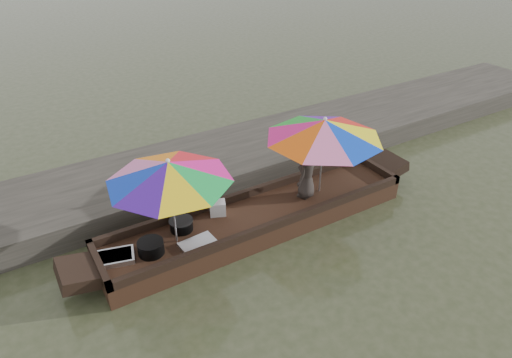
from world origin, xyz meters
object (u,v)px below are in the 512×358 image
tray_scallop (198,244)px  supply_bag (218,208)px  umbrella_stern (322,156)px  charcoal_grill (181,225)px  tray_crayfish (115,257)px  boat_hull (259,220)px  umbrella_bow (172,202)px  cooking_pot (151,247)px  vendor (307,172)px

tray_scallop → supply_bag: (0.68, 0.63, 0.10)m
umbrella_stern → charcoal_grill: bearing=175.0°
tray_crayfish → tray_scallop: bearing=-16.4°
tray_crayfish → umbrella_stern: 4.03m
charcoal_grill → umbrella_stern: bearing=-5.0°
boat_hull → umbrella_bow: (-1.59, 0.00, 0.95)m
umbrella_stern → cooking_pot: bearing=-178.8°
boat_hull → cooking_pot: cooking_pot is taller
cooking_pot → charcoal_grill: bearing=25.6°
boat_hull → cooking_pot: bearing=-178.1°
tray_crayfish → charcoal_grill: 1.21m
boat_hull → supply_bag: 0.80m
supply_bag → umbrella_stern: size_ratio=0.13×
boat_hull → vendor: (1.05, 0.00, 0.69)m
boat_hull → umbrella_bow: 1.85m
cooking_pot → vendor: 3.13m
boat_hull → charcoal_grill: charcoal_grill is taller
charcoal_grill → vendor: vendor is taller
cooking_pot → tray_scallop: cooking_pot is taller
boat_hull → charcoal_grill: 1.44m
tray_scallop → umbrella_stern: size_ratio=0.27×
supply_bag → boat_hull: bearing=-26.7°
supply_bag → umbrella_stern: (2.03, -0.33, 0.65)m
supply_bag → umbrella_bow: umbrella_bow is taller
boat_hull → umbrella_stern: size_ratio=2.68×
boat_hull → vendor: vendor is taller
tray_scallop → supply_bag: supply_bag is taller
cooking_pot → tray_crayfish: cooking_pot is taller
umbrella_bow → umbrella_stern: 2.96m
supply_bag → vendor: vendor is taller
tray_crayfish → vendor: vendor is taller
cooking_pot → tray_scallop: size_ratio=0.72×
umbrella_bow → boat_hull: bearing=0.0°
boat_hull → tray_scallop: 1.39m
charcoal_grill → tray_scallop: bearing=-83.6°
charcoal_grill → supply_bag: supply_bag is taller
vendor → tray_scallop: bearing=-22.3°
boat_hull → tray_scallop: bearing=-167.3°
tray_crayfish → supply_bag: bearing=7.8°
boat_hull → supply_bag: bearing=153.3°
cooking_pot → tray_crayfish: 0.56m
umbrella_bow → supply_bag: bearing=19.7°
tray_scallop → vendor: (2.39, 0.31, 0.49)m
boat_hull → supply_bag: supply_bag is taller
tray_crayfish → tray_scallop: 1.31m
tray_crayfish → charcoal_grill: size_ratio=1.49×
umbrella_stern → tray_scallop: bearing=-173.7°
vendor → umbrella_bow: umbrella_bow is taller
umbrella_bow → umbrella_stern: (2.96, 0.00, 0.00)m
cooking_pot → umbrella_bow: bearing=8.5°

